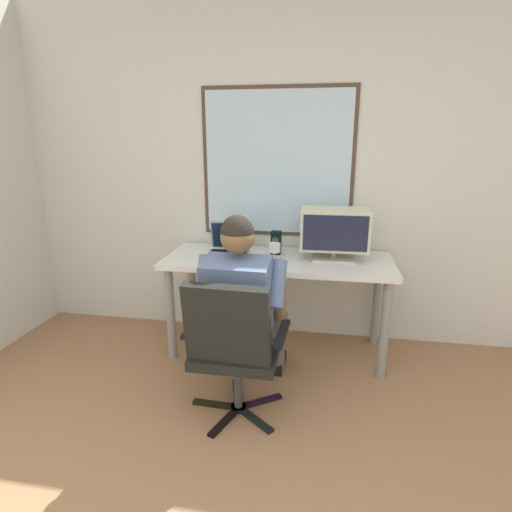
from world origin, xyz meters
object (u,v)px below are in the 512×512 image
(wine_glass, at_px, (274,249))
(crt_monitor, at_px, (335,230))
(desk, at_px, (278,271))
(desk_speaker, at_px, (276,243))
(office_chair, at_px, (233,342))
(person_seated, at_px, (243,306))
(laptop, at_px, (229,245))

(wine_glass, bearing_deg, crt_monitor, 20.05)
(desk, xyz_separation_m, desk_speaker, (-0.03, 0.11, 0.19))
(crt_monitor, bearing_deg, office_chair, -120.95)
(crt_monitor, bearing_deg, wine_glass, -159.95)
(desk, relative_size, desk_speaker, 9.45)
(office_chair, height_order, wine_glass, same)
(person_seated, height_order, desk_speaker, person_seated)
(desk, height_order, crt_monitor, crt_monitor)
(crt_monitor, bearing_deg, person_seated, -129.22)
(person_seated, bearing_deg, office_chair, -91.89)
(office_chair, distance_m, laptop, 1.02)
(person_seated, distance_m, laptop, 0.76)
(office_chair, relative_size, laptop, 2.72)
(crt_monitor, distance_m, desk_speaker, 0.46)
(laptop, relative_size, wine_glass, 2.33)
(desk, relative_size, person_seated, 1.38)
(desk_speaker, bearing_deg, desk, -74.70)
(office_chair, bearing_deg, desk, 80.64)
(crt_monitor, relative_size, laptop, 1.47)
(desk, height_order, desk_speaker, desk_speaker)
(laptop, bearing_deg, person_seated, -69.81)
(desk, bearing_deg, person_seated, -102.30)
(crt_monitor, height_order, desk_speaker, crt_monitor)
(office_chair, bearing_deg, laptop, 104.60)
(person_seated, xyz_separation_m, desk_speaker, (0.11, 0.73, 0.22))
(office_chair, height_order, person_seated, person_seated)
(laptop, bearing_deg, office_chair, -75.40)
(laptop, height_order, wine_glass, laptop)
(person_seated, bearing_deg, crt_monitor, 50.78)
(desk, distance_m, crt_monitor, 0.51)
(office_chair, height_order, desk_speaker, desk_speaker)
(desk, distance_m, office_chair, 0.90)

